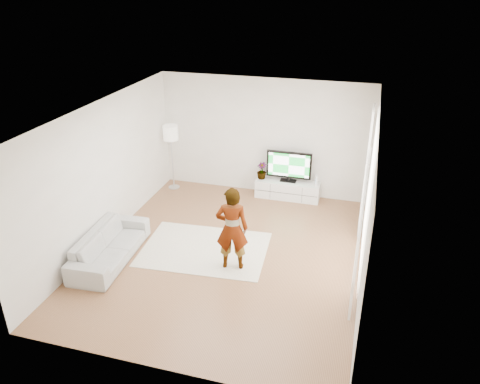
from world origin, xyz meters
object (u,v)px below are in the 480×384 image
(rug, at_px, (205,249))
(player, at_px, (232,229))
(television, at_px, (289,165))
(sofa, at_px, (110,246))
(floor_lamp, at_px, (171,136))
(media_console, at_px, (288,190))

(rug, relative_size, player, 1.51)
(television, distance_m, rug, 3.09)
(television, bearing_deg, sofa, -127.52)
(rug, xyz_separation_m, floor_lamp, (-1.73, 2.53, 1.37))
(media_console, height_order, floor_lamp, floor_lamp)
(television, height_order, floor_lamp, floor_lamp)
(player, height_order, sofa, player)
(sofa, bearing_deg, television, -41.11)
(media_console, bearing_deg, floor_lamp, -176.05)
(television, xyz_separation_m, rug, (-1.13, -2.75, -0.82))
(television, height_order, rug, television)
(media_console, relative_size, rug, 0.63)
(media_console, bearing_deg, sofa, -127.74)
(media_console, xyz_separation_m, floor_lamp, (-2.86, -0.20, 1.16))
(player, relative_size, sofa, 0.80)
(sofa, relative_size, floor_lamp, 1.24)
(media_console, distance_m, floor_lamp, 3.09)
(media_console, xyz_separation_m, rug, (-1.13, -2.72, -0.21))
(television, bearing_deg, rug, -112.38)
(rug, height_order, player, player)
(media_console, xyz_separation_m, sofa, (-2.73, -3.52, 0.08))
(television, height_order, player, player)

